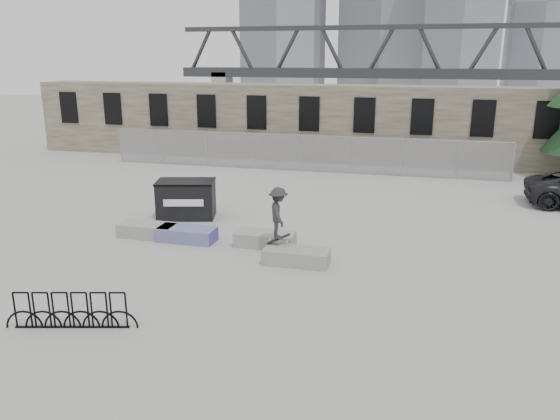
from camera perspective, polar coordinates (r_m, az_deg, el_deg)
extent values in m
plane|color=#A1A29D|center=(18.78, -6.06, -3.51)|extent=(120.00, 120.00, 0.00)
cube|color=#615948|center=(33.66, 3.49, 9.11)|extent=(36.00, 2.50, 4.50)
cube|color=black|center=(38.76, -21.19, 9.95)|extent=(1.20, 0.12, 2.00)
cube|color=black|center=(37.01, -17.07, 10.08)|extent=(1.20, 0.12, 2.00)
cube|color=black|center=(35.47, -12.56, 10.17)|extent=(1.20, 0.12, 2.00)
cube|color=black|center=(34.16, -7.68, 10.20)|extent=(1.20, 0.12, 2.00)
cube|color=black|center=(33.11, -2.45, 10.15)|extent=(1.20, 0.12, 2.00)
cube|color=black|center=(32.35, 3.08, 10.00)|extent=(1.20, 0.12, 2.00)
cube|color=black|center=(31.88, 8.81, 9.75)|extent=(1.20, 0.12, 2.00)
cube|color=black|center=(31.74, 14.64, 9.41)|extent=(1.20, 0.12, 2.00)
cube|color=black|center=(31.91, 20.45, 8.96)|extent=(1.20, 0.12, 2.00)
cube|color=black|center=(32.40, 26.13, 8.44)|extent=(1.20, 0.12, 2.00)
cylinder|color=gray|center=(34.21, -16.34, 6.50)|extent=(0.06, 0.06, 2.00)
cylinder|color=gray|center=(32.91, -12.17, 6.43)|extent=(0.06, 0.06, 2.00)
cylinder|color=gray|center=(31.80, -7.70, 6.32)|extent=(0.06, 0.06, 2.00)
cylinder|color=gray|center=(30.89, -2.92, 6.17)|extent=(0.06, 0.06, 2.00)
cylinder|color=gray|center=(30.20, 2.10, 5.95)|extent=(0.06, 0.06, 2.00)
cylinder|color=gray|center=(29.75, 7.31, 5.68)|extent=(0.06, 0.06, 2.00)
cylinder|color=gray|center=(29.55, 12.62, 5.36)|extent=(0.06, 0.06, 2.00)
cylinder|color=gray|center=(29.61, 17.96, 4.99)|extent=(0.06, 0.06, 2.00)
cylinder|color=gray|center=(29.92, 23.22, 4.58)|extent=(0.06, 0.06, 2.00)
cube|color=#99999E|center=(30.20, 2.10, 5.95)|extent=(22.00, 0.02, 2.00)
cylinder|color=gray|center=(30.04, 2.12, 7.83)|extent=(22.00, 0.04, 0.04)
cube|color=gray|center=(19.88, -13.67, -2.06)|extent=(2.00, 0.90, 0.47)
cube|color=#2D471E|center=(19.83, -13.70, -1.57)|extent=(1.76, 0.66, 0.10)
cube|color=#303492|center=(19.15, -9.72, -2.52)|extent=(2.00, 0.90, 0.47)
cube|color=#2D471E|center=(19.09, -9.74, -2.02)|extent=(1.76, 0.66, 0.10)
cube|color=gray|center=(18.39, -1.57, -3.06)|extent=(2.00, 0.90, 0.47)
cube|color=#2D471E|center=(18.34, -1.58, -2.54)|extent=(1.76, 0.66, 0.10)
cube|color=gray|center=(16.86, 1.74, -4.86)|extent=(2.00, 0.90, 0.47)
cube|color=#2D471E|center=(16.80, 1.74, -4.30)|extent=(1.76, 0.66, 0.10)
cube|color=black|center=(21.81, -9.77, 1.06)|extent=(2.45, 1.82, 1.43)
cube|color=black|center=(21.63, -9.86, 2.94)|extent=(2.52, 1.89, 0.07)
cube|color=white|center=(21.14, -10.07, 0.73)|extent=(1.49, 0.40, 0.27)
cube|color=black|center=(14.06, -20.86, -11.34)|extent=(2.63, 0.72, 0.04)
torus|color=black|center=(14.32, -25.30, -9.46)|extent=(0.88, 0.27, 0.89)
torus|color=black|center=(14.13, -23.63, -9.58)|extent=(0.88, 0.27, 0.89)
torus|color=black|center=(13.96, -21.91, -9.70)|extent=(0.88, 0.27, 0.89)
torus|color=black|center=(13.80, -20.15, -9.82)|extent=(0.88, 0.27, 0.89)
torus|color=black|center=(13.65, -18.35, -9.92)|extent=(0.88, 0.27, 0.89)
torus|color=black|center=(13.52, -16.51, -10.02)|extent=(0.88, 0.27, 0.89)
cube|color=slate|center=(113.66, 25.68, 18.86)|extent=(10.00, 10.00, 30.00)
cube|color=#2D3033|center=(71.71, 17.74, 13.40)|extent=(70.00, 3.00, 1.20)
cube|color=#2D3033|center=(71.76, 18.12, 17.78)|extent=(70.00, 0.60, 0.60)
cube|color=gray|center=(76.36, -6.03, 12.65)|extent=(2.00, 3.00, 4.00)
imported|color=#2C2C2F|center=(16.89, -0.18, -0.32)|extent=(0.97, 1.21, 1.63)
cube|color=black|center=(17.15, -0.17, -3.04)|extent=(0.76, 0.30, 0.36)
cylinder|color=beige|center=(17.17, -1.14, -3.19)|extent=(0.06, 0.03, 0.06)
cylinder|color=beige|center=(17.30, -1.02, -3.05)|extent=(0.06, 0.03, 0.06)
cylinder|color=beige|center=(17.04, 0.68, -3.35)|extent=(0.06, 0.03, 0.06)
cylinder|color=beige|center=(17.16, 0.79, -3.20)|extent=(0.06, 0.03, 0.06)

